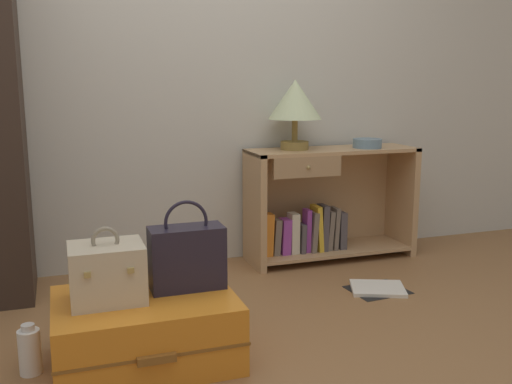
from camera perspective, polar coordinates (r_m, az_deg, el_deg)
name	(u,v)px	position (r m, az deg, el deg)	size (l,w,h in m)	color
ground_plane	(270,371)	(2.35, 1.36, -17.24)	(9.00, 9.00, 0.00)	olive
back_wall	(182,48)	(3.52, -7.37, 13.96)	(6.40, 0.10, 2.60)	beige
bookshelf	(324,206)	(3.65, 6.75, -1.39)	(1.06, 0.36, 0.70)	tan
table_lamp	(295,102)	(3.49, 3.89, 8.86)	(0.32, 0.32, 0.42)	olive
bowl	(367,143)	(3.66, 10.95, 4.75)	(0.18, 0.18, 0.06)	slate
suitcase_large	(146,329)	(2.40, -10.86, -13.20)	(0.71, 0.54, 0.27)	orange
train_case	(107,272)	(2.31, -14.53, -7.71)	(0.28, 0.24, 0.30)	beige
handbag	(187,256)	(2.38, -6.85, -6.33)	(0.30, 0.14, 0.37)	#231E2D
bottle	(30,351)	(2.45, -21.48, -14.40)	(0.08, 0.08, 0.20)	white
open_book_on_floor	(378,289)	(3.21, 11.94, -9.34)	(0.35, 0.32, 0.02)	white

